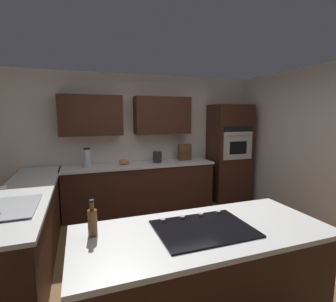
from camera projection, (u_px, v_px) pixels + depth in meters
The scene contains 17 objects.
ground_plane at pixel (179, 254), 3.30m from camera, with size 14.00×14.00×0.00m, color brown.
wall_back at pixel (137, 135), 4.98m from camera, with size 6.00×0.44×2.60m.
wall_left at pixel (307, 146), 4.21m from camera, with size 0.10×4.00×2.60m, color silver.
lower_cabinets_back at pixel (140, 188), 4.81m from camera, with size 2.80×0.60×0.86m, color #381E14.
countertop_back at pixel (140, 165), 4.75m from camera, with size 2.84×0.64×0.04m, color silver.
lower_cabinets_side at pixel (28, 226), 3.15m from camera, with size 0.60×2.90×0.86m, color #381E14.
countertop_side at pixel (26, 191), 3.08m from camera, with size 0.64×2.94×0.04m, color silver.
island_base at pixel (202, 283), 2.08m from camera, with size 1.99×0.80×0.86m, color #381E14.
island_top at pixel (204, 232), 2.02m from camera, with size 2.07×0.88×0.04m, color silver.
wall_oven at pixel (229, 153), 5.37m from camera, with size 0.80×0.66×2.03m.
sink_unit at pixel (11, 207), 2.45m from camera, with size 0.46×0.70×0.23m.
cooktop at pixel (203, 228), 2.02m from camera, with size 0.76×0.56×0.03m.
blender at pixel (87, 159), 4.43m from camera, with size 0.15×0.15×0.34m.
mixing_bowl at pixel (124, 162), 4.66m from camera, with size 0.19×0.19×0.11m, color #CC724C.
spice_rack at pixel (185, 152), 5.11m from camera, with size 0.27×0.11×0.33m.
kettle at pixel (157, 157), 4.87m from camera, with size 0.18×0.18×0.21m, color #262628.
oil_bottle at pixel (92, 221), 1.89m from camera, with size 0.07×0.07×0.28m.
Camera 1 is at (1.16, 2.85, 1.81)m, focal length 26.77 mm.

